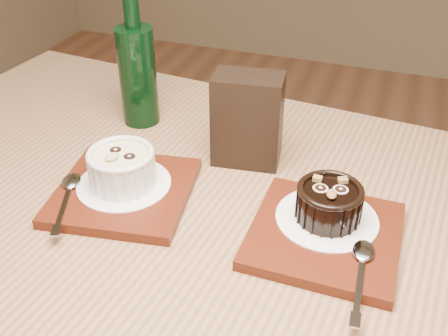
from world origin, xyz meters
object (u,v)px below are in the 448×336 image
object	(u,v)px
tray_left	(124,192)
condiment_stand	(247,120)
table	(206,281)
ramekin_white	(122,166)
tray_right	(325,235)
ramekin_dark	(329,201)
green_bottle	(137,72)

from	to	relation	value
tray_left	condiment_stand	distance (m)	0.21
table	tray_left	size ratio (longest dim) A/B	7.07
ramekin_white	tray_right	distance (m)	0.28
ramekin_white	condiment_stand	world-z (taller)	condiment_stand
ramekin_white	tray_right	size ratio (longest dim) A/B	0.51
table	condiment_stand	distance (m)	0.24
table	ramekin_white	size ratio (longest dim) A/B	13.91
ramekin_dark	green_bottle	xyz separation A→B (m)	(-0.35, 0.18, 0.05)
tray_left	ramekin_dark	size ratio (longest dim) A/B	2.18
ramekin_dark	green_bottle	distance (m)	0.40
table	tray_left	xyz separation A→B (m)	(-0.13, 0.03, 0.10)
tray_left	ramekin_white	world-z (taller)	ramekin_white
ramekin_white	green_bottle	distance (m)	0.22
condiment_stand	green_bottle	distance (m)	0.22
ramekin_dark	ramekin_white	bearing A→B (deg)	171.24
ramekin_white	condiment_stand	distance (m)	0.19
condiment_stand	green_bottle	world-z (taller)	green_bottle
table	ramekin_dark	distance (m)	0.20
tray_left	tray_right	xyz separation A→B (m)	(0.28, 0.00, 0.00)
table	green_bottle	size ratio (longest dim) A/B	5.50
table	tray_right	size ratio (longest dim) A/B	7.07
ramekin_white	green_bottle	xyz separation A→B (m)	(-0.07, 0.20, 0.04)
tray_left	ramekin_white	distance (m)	0.04
ramekin_white	tray_left	bearing A→B (deg)	-49.14
ramekin_dark	green_bottle	world-z (taller)	green_bottle
table	ramekin_white	world-z (taller)	ramekin_white
table	ramekin_dark	size ratio (longest dim) A/B	15.42
condiment_stand	green_bottle	bearing A→B (deg)	164.39
tray_left	green_bottle	distance (m)	0.23
ramekin_white	tray_right	world-z (taller)	ramekin_white
condiment_stand	ramekin_white	bearing A→B (deg)	-134.08
ramekin_white	green_bottle	world-z (taller)	green_bottle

